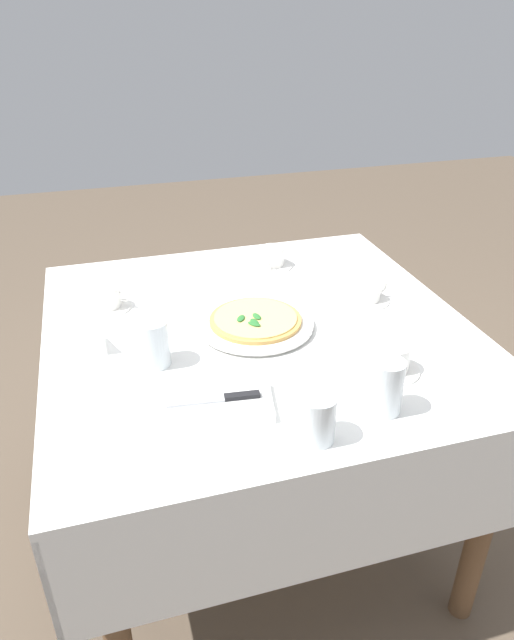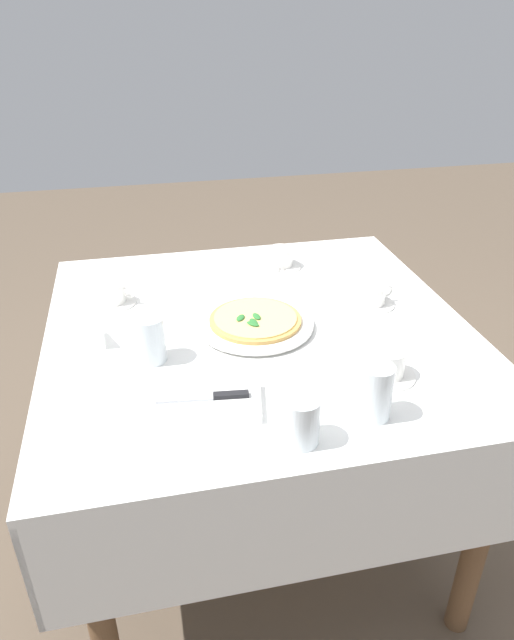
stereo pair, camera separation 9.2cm
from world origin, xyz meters
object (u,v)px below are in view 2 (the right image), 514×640
object	(u,v)px
coffee_cup_center_back	(281,258)
water_glass_left_edge	(301,423)
menu_card	(97,331)
water_glass_back_corner	(375,394)
water_glass_near_left	(150,341)
pizza_plate	(255,324)
napkin_folded	(209,402)
pizza	(255,319)
coffee_cup_near_right	(112,294)
dinner_knife	(207,397)
coffee_cup_far_left	(388,365)
coffee_cup_right_edge	(372,296)

from	to	relation	value
coffee_cup_center_back	water_glass_left_edge	size ratio (longest dim) A/B	1.30
menu_card	water_glass_back_corner	bearing A→B (deg)	-149.03
water_glass_near_left	water_glass_left_edge	bearing A→B (deg)	127.01
pizza_plate	napkin_folded	distance (m)	0.35
coffee_cup_center_back	napkin_folded	xyz separation A→B (m)	(0.33, 0.67, -0.02)
pizza	coffee_cup_center_back	distance (m)	0.40
pizza	menu_card	world-z (taller)	menu_card
coffee_cup_center_back	water_glass_near_left	world-z (taller)	water_glass_near_left
pizza_plate	coffee_cup_near_right	world-z (taller)	coffee_cup_near_right
pizza_plate	water_glass_back_corner	bearing A→B (deg)	111.54
water_glass_near_left	coffee_cup_center_back	bearing A→B (deg)	-133.32
water_glass_near_left	menu_card	xyz separation A→B (m)	(0.13, -0.11, -0.02)
pizza	water_glass_left_edge	world-z (taller)	water_glass_left_edge
dinner_knife	water_glass_near_left	bearing A→B (deg)	-56.71
dinner_knife	coffee_cup_far_left	bearing A→B (deg)	-170.55
coffee_cup_right_edge	pizza	bearing A→B (deg)	9.59
pizza	water_glass_back_corner	size ratio (longest dim) A/B	1.98
pizza	water_glass_back_corner	world-z (taller)	water_glass_back_corner
coffee_cup_far_left	water_glass_near_left	distance (m)	0.55
coffee_cup_near_right	water_glass_near_left	distance (m)	0.33
dinner_knife	menu_card	distance (m)	0.39
menu_card	pizza_plate	bearing A→B (deg)	-114.02
coffee_cup_center_back	water_glass_left_edge	bearing A→B (deg)	78.36
coffee_cup_far_left	dinner_knife	bearing A→B (deg)	3.20
pizza_plate	coffee_cup_right_edge	xyz separation A→B (m)	(-0.34, -0.06, 0.01)
coffee_cup_right_edge	coffee_cup_far_left	world-z (taller)	coffee_cup_far_left
coffee_cup_right_edge	dinner_knife	world-z (taller)	coffee_cup_right_edge
coffee_cup_near_right	water_glass_back_corner	world-z (taller)	water_glass_back_corner
coffee_cup_center_back	coffee_cup_far_left	xyz separation A→B (m)	(-0.08, 0.64, 0.00)
pizza	water_glass_back_corner	distance (m)	0.44
coffee_cup_center_back	coffee_cup_near_right	distance (m)	0.54
coffee_cup_right_edge	water_glass_left_edge	size ratio (longest dim) A/B	1.32
water_glass_back_corner	menu_card	world-z (taller)	water_glass_back_corner
water_glass_left_edge	coffee_cup_center_back	bearing A→B (deg)	-101.64
dinner_knife	coffee_cup_near_right	bearing A→B (deg)	-63.38
coffee_cup_near_right	dinner_knife	bearing A→B (deg)	110.37
coffee_cup_right_edge	water_glass_near_left	size ratio (longest dim) A/B	1.16
coffee_cup_near_right	water_glass_left_edge	bearing A→B (deg)	117.94
pizza_plate	water_glass_back_corner	distance (m)	0.44
coffee_cup_center_back	coffee_cup_far_left	world-z (taller)	coffee_cup_far_left
pizza	menu_card	size ratio (longest dim) A/B	2.81
pizza	napkin_folded	bearing A→B (deg)	61.38
coffee_cup_right_edge	napkin_folded	size ratio (longest dim) A/B	0.55
dinner_knife	menu_card	world-z (taller)	menu_card
water_glass_near_left	pizza_plate	bearing A→B (deg)	-160.58
pizza	coffee_cup_far_left	size ratio (longest dim) A/B	1.84
coffee_cup_right_edge	water_glass_back_corner	size ratio (longest dim) A/B	1.10
napkin_folded	menu_card	world-z (taller)	menu_card
coffee_cup_right_edge	water_glass_near_left	world-z (taller)	water_glass_near_left
coffee_cup_near_right	coffee_cup_far_left	world-z (taller)	coffee_cup_far_left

